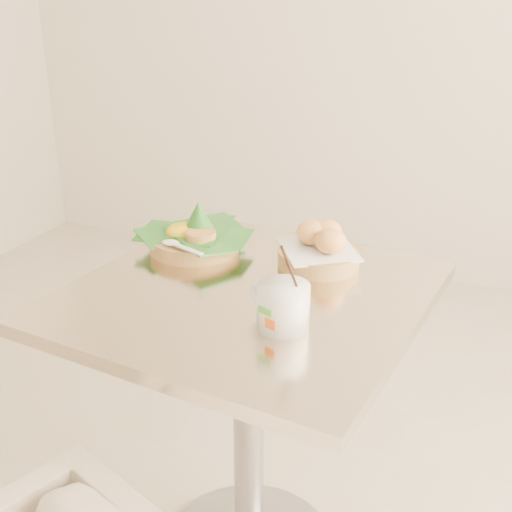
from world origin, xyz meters
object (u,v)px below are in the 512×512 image
at_px(cafe_table, 248,379).
at_px(bread_basket, 320,249).
at_px(rice_basket, 194,236).
at_px(coffee_mug, 282,304).

relative_size(cafe_table, bread_basket, 3.59).
xyz_separation_m(rice_basket, bread_basket, (0.30, 0.03, 0.00)).
height_order(rice_basket, coffee_mug, coffee_mug).
height_order(rice_basket, bread_basket, rice_basket).
bearing_deg(bread_basket, rice_basket, -174.91).
distance_m(cafe_table, rice_basket, 0.36).
xyz_separation_m(rice_basket, coffee_mug, (0.32, -0.27, 0.01)).
distance_m(bread_basket, coffee_mug, 0.30).
xyz_separation_m(cafe_table, coffee_mug, (0.12, -0.12, 0.27)).
bearing_deg(rice_basket, cafe_table, -37.50).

